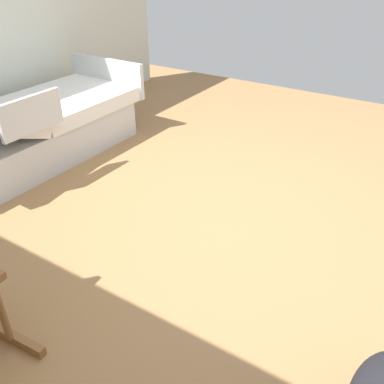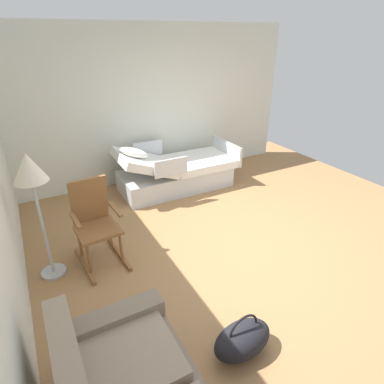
# 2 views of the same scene
# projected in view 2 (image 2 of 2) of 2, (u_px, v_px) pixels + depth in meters

# --- Properties ---
(ground_plane) EXTENTS (6.70, 6.70, 0.00)m
(ground_plane) POSITION_uv_depth(u_px,v_px,m) (242.00, 245.00, 4.26)
(ground_plane) COLOR #9E7247
(side_wall) EXTENTS (0.10, 5.31, 2.70)m
(side_wall) POSITION_uv_depth(u_px,v_px,m) (157.00, 105.00, 5.80)
(side_wall) COLOR silver
(side_wall) RESTS_ON ground
(hospital_bed) EXTENTS (1.05, 2.11, 0.94)m
(hospital_bed) POSITION_uv_depth(u_px,v_px,m) (175.00, 172.00, 5.70)
(hospital_bed) COLOR silver
(hospital_bed) RESTS_ON ground
(rocking_chair) EXTENTS (0.79, 0.53, 1.05)m
(rocking_chair) POSITION_uv_depth(u_px,v_px,m) (95.00, 223.00, 3.79)
(rocking_chair) COLOR brown
(rocking_chair) RESTS_ON ground
(floor_lamp) EXTENTS (0.34, 0.34, 1.48)m
(floor_lamp) POSITION_uv_depth(u_px,v_px,m) (31.00, 177.00, 3.21)
(floor_lamp) COLOR #B2B5BA
(floor_lamp) RESTS_ON ground
(duffel_bag) EXTENTS (0.35, 0.58, 0.43)m
(duffel_bag) POSITION_uv_depth(u_px,v_px,m) (242.00, 339.00, 2.76)
(duffel_bag) COLOR black
(duffel_bag) RESTS_ON ground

